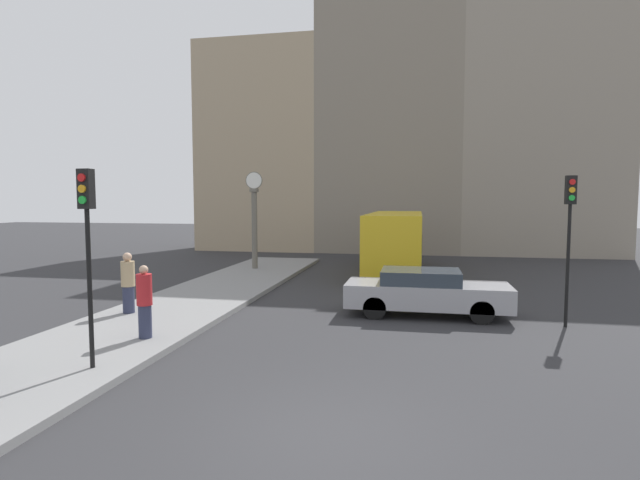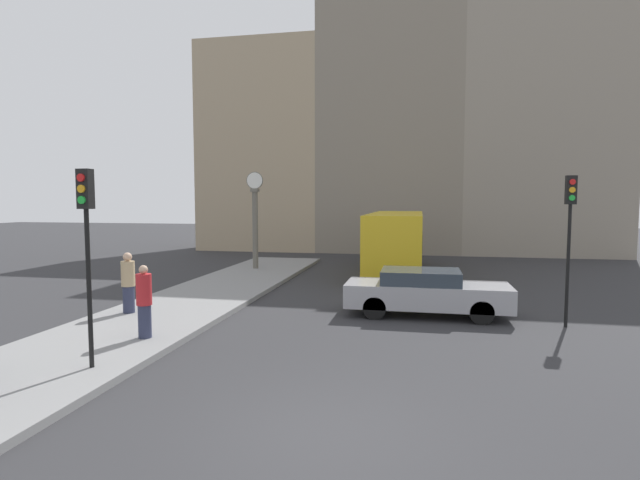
{
  "view_description": "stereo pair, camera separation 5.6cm",
  "coord_description": "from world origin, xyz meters",
  "views": [
    {
      "loc": [
        1.34,
        -6.8,
        3.42
      ],
      "look_at": [
        -1.62,
        8.14,
        2.2
      ],
      "focal_mm": 28.0,
      "sensor_mm": 36.0,
      "label": 1
    },
    {
      "loc": [
        1.4,
        -6.79,
        3.42
      ],
      "look_at": [
        -1.62,
        8.14,
        2.2
      ],
      "focal_mm": 28.0,
      "sensor_mm": 36.0,
      "label": 2
    }
  ],
  "objects": [
    {
      "name": "bus_distant",
      "position": [
        0.3,
        16.59,
        1.61
      ],
      "size": [
        2.36,
        8.79,
        2.82
      ],
      "color": "gold",
      "rests_on": "ground_plane"
    },
    {
      "name": "pedestrian_red_top",
      "position": [
        -4.99,
        3.79,
        1.02
      ],
      "size": [
        0.36,
        0.36,
        1.74
      ],
      "color": "#2D334C",
      "rests_on": "sidewalk_corner"
    },
    {
      "name": "pedestrian_tan_coat",
      "position": [
        -6.88,
        6.11,
        1.03
      ],
      "size": [
        0.38,
        0.38,
        1.76
      ],
      "color": "#2D334C",
      "rests_on": "sidewalk_corner"
    },
    {
      "name": "sedan_car",
      "position": [
        1.58,
        8.11,
        0.71
      ],
      "size": [
        4.76,
        1.75,
        1.36
      ],
      "color": "#9E9EA3",
      "rests_on": "ground_plane"
    },
    {
      "name": "ground_plane",
      "position": [
        0.0,
        0.0,
        0.0
      ],
      "size": [
        120.0,
        120.0,
        0.0
      ],
      "primitive_type": "plane",
      "color": "#2D2D30"
    },
    {
      "name": "building_row",
      "position": [
        0.8,
        26.98,
        8.69
      ],
      "size": [
        27.05,
        5.0,
        18.7
      ],
      "color": "tan",
      "rests_on": "ground_plane"
    },
    {
      "name": "traffic_light_near",
      "position": [
        -4.87,
        1.66,
        2.91
      ],
      "size": [
        0.26,
        0.24,
        3.86
      ],
      "color": "black",
      "rests_on": "sidewalk_corner"
    },
    {
      "name": "street_clock",
      "position": [
        -6.34,
        15.87,
        2.5
      ],
      "size": [
        0.82,
        0.35,
        4.6
      ],
      "color": "#666056",
      "rests_on": "sidewalk_corner"
    },
    {
      "name": "traffic_light_far",
      "position": [
        5.28,
        7.49,
        2.9
      ],
      "size": [
        0.26,
        0.24,
        4.07
      ],
      "color": "black",
      "rests_on": "ground_plane"
    },
    {
      "name": "sidewalk_corner",
      "position": [
        -5.94,
        9.18,
        0.08
      ],
      "size": [
        3.7,
        22.36,
        0.15
      ],
      "primitive_type": "cube",
      "color": "gray",
      "rests_on": "ground_plane"
    }
  ]
}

